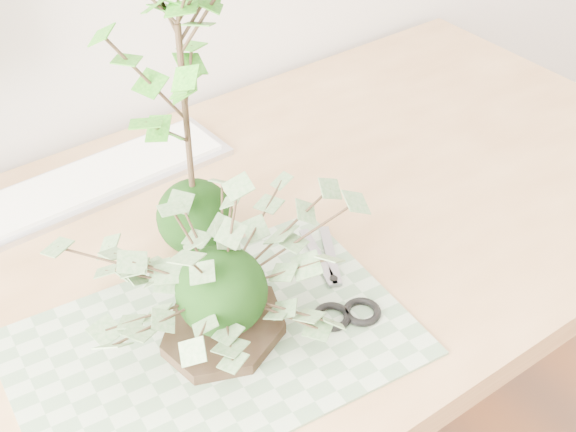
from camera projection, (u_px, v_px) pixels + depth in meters
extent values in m
cube|color=tan|center=(190.00, 280.00, 1.04)|extent=(1.60, 0.70, 0.04)
cube|color=tan|center=(419.00, 197.00, 1.79)|extent=(0.06, 0.06, 0.70)
cube|color=slate|center=(213.00, 345.00, 0.92)|extent=(0.47, 0.34, 0.00)
cylinder|color=black|center=(224.00, 328.00, 0.92)|extent=(0.22, 0.22, 0.01)
sphere|color=black|center=(222.00, 291.00, 0.89)|extent=(0.10, 0.10, 0.10)
sphere|color=black|center=(195.00, 217.00, 1.03)|extent=(0.10, 0.10, 0.10)
cylinder|color=#332618|center=(186.00, 121.00, 0.94)|extent=(0.01, 0.01, 0.24)
cube|color=#B7B7C3|center=(95.00, 182.00, 1.16)|extent=(0.41, 0.13, 0.01)
cube|color=white|center=(94.00, 178.00, 1.16)|extent=(0.38, 0.11, 0.01)
cube|color=gray|center=(302.00, 265.00, 1.02)|extent=(0.05, 0.11, 0.00)
cube|color=gray|center=(313.00, 260.00, 1.03)|extent=(0.07, 0.10, 0.00)
torus|color=black|center=(351.00, 315.00, 0.95)|extent=(0.06, 0.06, 0.01)
torus|color=black|center=(375.00, 302.00, 0.96)|extent=(0.06, 0.06, 0.01)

